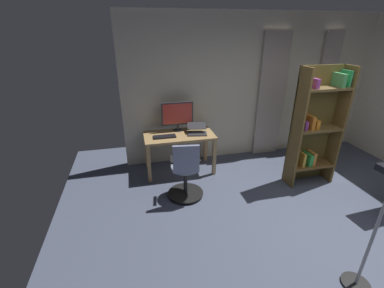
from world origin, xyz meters
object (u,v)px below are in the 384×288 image
desk (179,140)px  computer_keyboard (165,137)px  computer_mouse (197,127)px  bookshelf (315,127)px  office_chair (186,173)px  computer_monitor (177,115)px  laptop (197,131)px

desk → computer_keyboard: size_ratio=3.16×
desk → computer_mouse: 0.48m
computer_mouse → computer_keyboard: bearing=25.8°
computer_keyboard → bookshelf: (-2.34, 0.74, 0.25)m
office_chair → bookshelf: (-2.14, -0.05, 0.53)m
office_chair → computer_mouse: office_chair is taller
desk → office_chair: (0.07, 0.86, -0.17)m
computer_monitor → computer_mouse: size_ratio=5.68×
desk → laptop: bearing=175.1°
computer_monitor → computer_mouse: (-0.38, -0.04, -0.28)m
office_chair → computer_keyboard: 0.86m
desk → computer_mouse: bearing=-148.1°
computer_monitor → laptop: size_ratio=1.48×
computer_keyboard → bookshelf: bearing=162.4°
laptop → bookshelf: bearing=165.7°
desk → laptop: size_ratio=3.21×
computer_keyboard → bookshelf: 2.47m
office_chair → laptop: 0.98m
computer_monitor → desk: bearing=86.1°
computer_monitor → bookshelf: size_ratio=0.29×
bookshelf → laptop: bearing=-24.3°
office_chair → laptop: bearing=72.8°
computer_monitor → bookshelf: bookshelf is taller
computer_mouse → bookshelf: (-1.68, 1.06, 0.24)m
desk → computer_keyboard: 0.30m
laptop → computer_mouse: laptop is taller
desk → bookshelf: bearing=158.4°
desk → computer_keyboard: computer_keyboard is taller
computer_keyboard → office_chair: bearing=104.2°
desk → computer_monitor: computer_monitor is taller
bookshelf → computer_keyboard: bearing=-17.6°
computer_monitor → bookshelf: (-2.06, 1.02, -0.04)m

